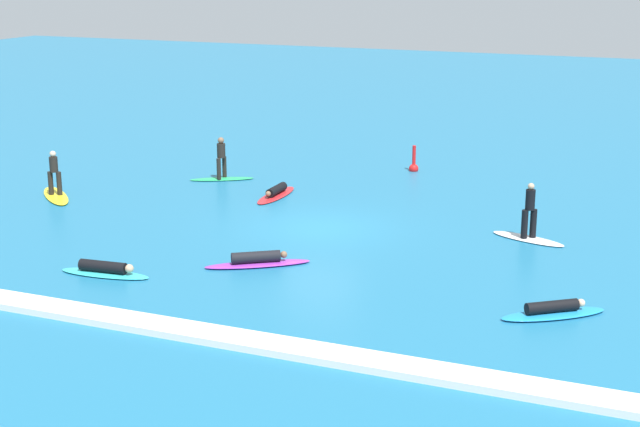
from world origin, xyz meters
name	(u,v)px	position (x,y,z in m)	size (l,w,h in m)	color
ground_plane	(320,228)	(0.00, 0.00, 0.00)	(120.00, 120.00, 0.00)	#1E6B93
surfer_on_purple_board	(258,261)	(-0.14, -4.39, 0.15)	(2.92, 2.29, 0.44)	purple
surfer_on_blue_board	(553,311)	(8.51, -5.12, 0.13)	(2.71, 2.33, 0.40)	#1E8CD1
surfer_on_white_board	(529,224)	(6.64, 1.31, 0.51)	(2.62, 1.49, 1.85)	white
surfer_on_green_board	(222,167)	(-6.38, 4.97, 0.55)	(2.50, 1.81, 1.74)	#23B266
surfer_on_yellow_board	(55,187)	(-10.78, 0.08, 0.38)	(2.79, 2.69, 1.76)	yellow
surfer_on_red_board	(276,193)	(-3.21, 3.38, 0.13)	(0.83, 2.97, 0.40)	red
surfer_on_teal_board	(105,270)	(-3.74, -6.81, 0.15)	(2.78, 0.97, 0.41)	#33C6CC
marker_buoy	(414,166)	(0.27, 9.53, 0.22)	(0.40, 0.40, 1.18)	red
wave_crest	(164,327)	(0.00, -9.74, 0.09)	(25.95, 0.90, 0.18)	white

